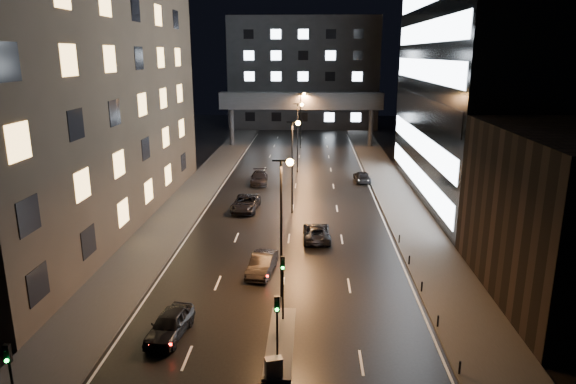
% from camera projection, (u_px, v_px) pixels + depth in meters
% --- Properties ---
extents(ground, '(160.00, 160.00, 0.00)m').
position_uv_depth(ground, '(296.00, 186.00, 67.87)').
color(ground, black).
rests_on(ground, ground).
extents(sidewalk_left, '(5.00, 110.00, 0.15)m').
position_uv_depth(sidewalk_left, '(194.00, 194.00, 63.59)').
color(sidewalk_left, '#383533').
rests_on(sidewalk_left, ground).
extents(sidewalk_right, '(5.00, 110.00, 0.15)m').
position_uv_depth(sidewalk_right, '(397.00, 197.00, 62.48)').
color(sidewalk_right, '#383533').
rests_on(sidewalk_right, ground).
extents(building_left, '(15.00, 48.00, 40.00)m').
position_uv_depth(building_left, '(52.00, 20.00, 48.21)').
color(building_left, '#2D2319').
rests_on(building_left, ground).
extents(building_right_low, '(10.00, 18.00, 12.00)m').
position_uv_depth(building_right_low, '(570.00, 217.00, 35.53)').
color(building_right_low, black).
rests_on(building_right_low, ground).
extents(building_right_glass, '(20.00, 36.00, 45.00)m').
position_uv_depth(building_right_glass, '(520.00, 2.00, 57.02)').
color(building_right_glass, black).
rests_on(building_right_glass, ground).
extents(building_far, '(34.00, 14.00, 25.00)m').
position_uv_depth(building_far, '(304.00, 73.00, 120.52)').
color(building_far, '#333335').
rests_on(building_far, ground).
extents(skybridge, '(30.00, 3.00, 10.00)m').
position_uv_depth(skybridge, '(301.00, 102.00, 94.62)').
color(skybridge, '#333335').
rests_on(skybridge, ground).
extents(median_island, '(1.60, 8.00, 0.15)m').
position_uv_depth(median_island, '(281.00, 340.00, 31.20)').
color(median_island, '#383533').
rests_on(median_island, ground).
extents(traffic_signal_near, '(0.28, 0.34, 4.40)m').
position_uv_depth(traffic_signal_near, '(283.00, 278.00, 32.81)').
color(traffic_signal_near, black).
rests_on(traffic_signal_near, median_island).
extents(traffic_signal_far, '(0.28, 0.34, 4.40)m').
position_uv_depth(traffic_signal_far, '(277.00, 321.00, 27.51)').
color(traffic_signal_far, black).
rests_on(traffic_signal_far, median_island).
extents(traffic_signal_corner, '(0.28, 0.34, 4.40)m').
position_uv_depth(traffic_signal_corner, '(11.00, 373.00, 23.25)').
color(traffic_signal_corner, black).
rests_on(traffic_signal_corner, ground).
extents(bollard_row, '(0.12, 25.12, 0.90)m').
position_uv_depth(bollard_row, '(429.00, 304.00, 35.00)').
color(bollard_row, black).
rests_on(bollard_row, ground).
extents(streetlight_near, '(1.45, 0.50, 10.15)m').
position_uv_depth(streetlight_near, '(284.00, 210.00, 35.31)').
color(streetlight_near, black).
rests_on(streetlight_near, ground).
extents(streetlight_mid_a, '(1.45, 0.50, 10.15)m').
position_uv_depth(streetlight_mid_a, '(294.00, 155.00, 54.59)').
color(streetlight_mid_a, black).
rests_on(streetlight_mid_a, ground).
extents(streetlight_mid_b, '(1.45, 0.50, 10.15)m').
position_uv_depth(streetlight_mid_b, '(299.00, 128.00, 73.88)').
color(streetlight_mid_b, black).
rests_on(streetlight_mid_b, ground).
extents(streetlight_far, '(1.45, 0.50, 10.15)m').
position_uv_depth(streetlight_far, '(301.00, 113.00, 93.16)').
color(streetlight_far, black).
rests_on(streetlight_far, ground).
extents(car_away_a, '(2.50, 4.95, 1.62)m').
position_uv_depth(car_away_a, '(170.00, 324.00, 31.63)').
color(car_away_a, black).
rests_on(car_away_a, ground).
extents(car_away_b, '(2.34, 5.01, 1.59)m').
position_uv_depth(car_away_b, '(262.00, 264.00, 40.71)').
color(car_away_b, black).
rests_on(car_away_b, ground).
extents(car_away_c, '(2.99, 6.00, 1.63)m').
position_uv_depth(car_away_c, '(246.00, 203.00, 57.12)').
color(car_away_c, black).
rests_on(car_away_c, ground).
extents(car_away_d, '(2.50, 5.54, 1.57)m').
position_uv_depth(car_away_d, '(259.00, 178.00, 68.88)').
color(car_away_d, black).
rests_on(car_away_d, ground).
extents(car_toward_a, '(2.62, 5.42, 1.49)m').
position_uv_depth(car_toward_a, '(317.00, 232.00, 48.12)').
color(car_toward_a, black).
rests_on(car_toward_a, ground).
extents(car_toward_b, '(2.21, 4.93, 1.40)m').
position_uv_depth(car_toward_b, '(362.00, 177.00, 69.93)').
color(car_toward_b, black).
rests_on(car_toward_b, ground).
extents(utility_cabinet, '(1.03, 0.77, 1.11)m').
position_uv_depth(utility_cabinet, '(274.00, 367.00, 27.48)').
color(utility_cabinet, '#505153').
rests_on(utility_cabinet, median_island).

